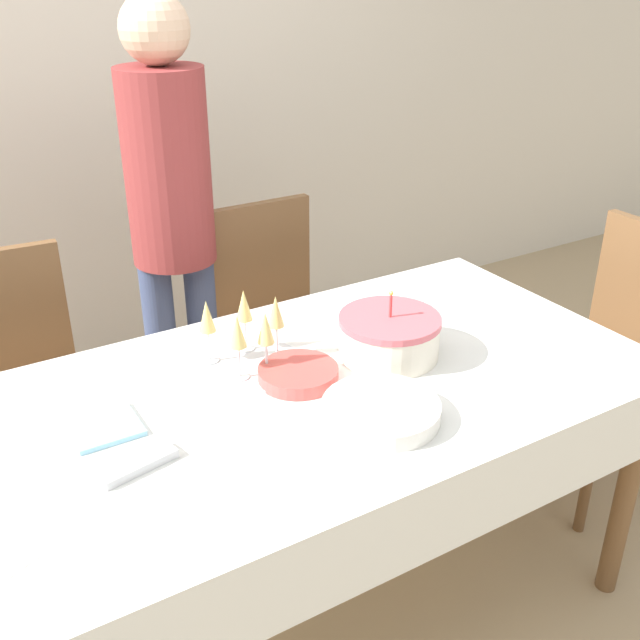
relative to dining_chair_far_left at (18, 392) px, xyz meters
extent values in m
plane|color=tan|center=(0.45, -0.79, -0.52)|extent=(12.00, 12.00, 0.00)
cube|color=silver|center=(0.45, 1.00, 0.83)|extent=(8.00, 0.05, 2.70)
cube|color=white|center=(0.45, -0.79, 0.24)|extent=(2.02, 0.91, 0.03)
cube|color=white|center=(0.45, -0.79, 0.15)|extent=(2.05, 0.94, 0.21)
cylinder|color=brown|center=(1.40, -1.18, -0.15)|extent=(0.06, 0.06, 0.74)
cylinder|color=brown|center=(1.40, -0.39, -0.15)|extent=(0.06, 0.06, 0.74)
cube|color=brown|center=(-0.01, -0.08, -0.09)|extent=(0.45, 0.45, 0.04)
cube|color=brown|center=(0.01, 0.11, 0.18)|extent=(0.40, 0.06, 0.50)
cylinder|color=brown|center=(0.16, -0.28, -0.31)|extent=(0.04, 0.04, 0.41)
cylinder|color=brown|center=(0.19, 0.08, -0.31)|extent=(0.04, 0.04, 0.41)
cube|color=brown|center=(0.91, -0.08, -0.09)|extent=(0.42, 0.42, 0.04)
cube|color=brown|center=(0.90, 0.11, 0.18)|extent=(0.40, 0.04, 0.50)
cylinder|color=brown|center=(1.09, -0.26, -0.31)|extent=(0.04, 0.04, 0.41)
cylinder|color=brown|center=(0.73, -0.26, -0.31)|extent=(0.04, 0.04, 0.41)
cylinder|color=brown|center=(1.08, 0.10, -0.31)|extent=(0.04, 0.04, 0.41)
cylinder|color=brown|center=(0.72, 0.10, -0.31)|extent=(0.04, 0.04, 0.41)
cube|color=brown|center=(1.71, -0.79, -0.09)|extent=(0.43, 0.43, 0.04)
cylinder|color=brown|center=(1.53, -0.96, -0.31)|extent=(0.04, 0.04, 0.41)
cylinder|color=brown|center=(1.54, -0.60, -0.31)|extent=(0.04, 0.04, 0.41)
cylinder|color=brown|center=(1.90, -0.61, -0.31)|extent=(0.04, 0.04, 0.41)
cylinder|color=silver|center=(0.85, -0.77, 0.30)|extent=(0.27, 0.27, 0.10)
cylinder|color=#D15B66|center=(0.85, -0.77, 0.36)|extent=(0.27, 0.27, 0.02)
cylinder|color=#E53F3F|center=(0.85, -0.77, 0.40)|extent=(0.01, 0.01, 0.06)
sphere|color=#F9CC4C|center=(0.85, -0.77, 0.43)|extent=(0.01, 0.01, 0.01)
cylinder|color=silver|center=(0.50, -0.63, 0.26)|extent=(0.29, 0.29, 0.01)
cylinder|color=silver|center=(0.58, -0.62, 0.26)|extent=(0.05, 0.05, 0.00)
cylinder|color=silver|center=(0.58, -0.62, 0.30)|extent=(0.01, 0.01, 0.08)
cone|color=#E0CC72|center=(0.58, -0.62, 0.39)|extent=(0.04, 0.04, 0.08)
cylinder|color=silver|center=(0.53, -0.55, 0.26)|extent=(0.05, 0.05, 0.00)
cylinder|color=silver|center=(0.53, -0.55, 0.30)|extent=(0.01, 0.01, 0.08)
cone|color=#E0CC72|center=(0.53, -0.55, 0.39)|extent=(0.04, 0.04, 0.08)
cylinder|color=silver|center=(0.42, -0.56, 0.26)|extent=(0.05, 0.05, 0.00)
cylinder|color=silver|center=(0.42, -0.56, 0.30)|extent=(0.01, 0.01, 0.08)
cone|color=#E0CC72|center=(0.42, -0.56, 0.39)|extent=(0.04, 0.04, 0.08)
cylinder|color=silver|center=(0.45, -0.67, 0.26)|extent=(0.05, 0.05, 0.00)
cylinder|color=silver|center=(0.45, -0.67, 0.30)|extent=(0.01, 0.01, 0.08)
cone|color=#E0CC72|center=(0.45, -0.67, 0.39)|extent=(0.04, 0.04, 0.08)
cylinder|color=silver|center=(0.52, -0.69, 0.26)|extent=(0.05, 0.05, 0.00)
cylinder|color=silver|center=(0.52, -0.69, 0.30)|extent=(0.01, 0.01, 0.08)
cone|color=#E0CC72|center=(0.52, -0.69, 0.39)|extent=(0.04, 0.04, 0.08)
cylinder|color=silver|center=(0.65, -1.00, 0.26)|extent=(0.28, 0.28, 0.01)
cylinder|color=silver|center=(0.65, -1.00, 0.26)|extent=(0.28, 0.28, 0.01)
cylinder|color=silver|center=(0.65, -1.00, 0.27)|extent=(0.28, 0.28, 0.01)
cylinder|color=silver|center=(0.65, -1.00, 0.28)|extent=(0.28, 0.28, 0.01)
cylinder|color=silver|center=(0.65, -1.00, 0.28)|extent=(0.28, 0.28, 0.01)
cylinder|color=silver|center=(0.65, -1.00, 0.29)|extent=(0.28, 0.28, 0.01)
cylinder|color=#CC4C47|center=(0.57, -0.75, 0.26)|extent=(0.20, 0.20, 0.01)
cylinder|color=#CC4C47|center=(0.57, -0.75, 0.26)|extent=(0.20, 0.20, 0.01)
cylinder|color=#CC4C47|center=(0.57, -0.75, 0.27)|extent=(0.20, 0.20, 0.01)
cylinder|color=#CC4C47|center=(0.57, -0.75, 0.28)|extent=(0.20, 0.20, 0.01)
cylinder|color=#CC4C47|center=(0.57, -0.75, 0.28)|extent=(0.20, 0.20, 0.01)
cube|color=silver|center=(0.80, -0.96, 0.25)|extent=(0.29, 0.10, 0.00)
cube|color=silver|center=(0.11, -0.89, 0.26)|extent=(0.18, 0.09, 0.02)
cube|color=#8CC6E0|center=(0.09, -0.71, 0.26)|extent=(0.15, 0.15, 0.01)
cylinder|color=#3F4C72|center=(0.51, 0.12, -0.12)|extent=(0.11, 0.11, 0.80)
cylinder|color=#3F4C72|center=(0.67, 0.12, -0.12)|extent=(0.11, 0.11, 0.80)
cylinder|color=maroon|center=(0.59, 0.12, 0.59)|extent=(0.28, 0.28, 0.63)
sphere|color=#D8B293|center=(0.59, 0.12, 1.02)|extent=(0.22, 0.22, 0.22)
camera|label=1|loc=(-0.22, -2.17, 1.23)|focal=42.00mm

